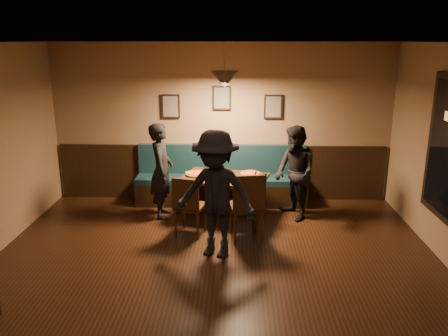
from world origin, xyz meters
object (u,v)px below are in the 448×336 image
Objects in this scene: booth_bench at (221,176)px; soda_glass at (265,177)px; dining_table at (225,197)px; chair_near_right at (246,205)px; tabasco_bottle at (256,174)px; chair_near_left at (190,205)px; diner_left at (161,171)px; diner_right at (295,173)px; diner_front at (216,195)px.

booth_bench is 1.21m from soda_glass.
chair_near_right is (0.34, -0.78, 0.16)m from dining_table.
tabasco_bottle is at bearing -51.09° from booth_bench.
chair_near_right is 8.50× the size of tabasco_bottle.
booth_bench is at bearing 87.27° from chair_near_left.
chair_near_left is 7.60× the size of tabasco_bottle.
booth_bench is 2.27× the size of dining_table.
dining_table is 0.84× the size of diner_left.
diner_right is (1.13, 0.03, 0.41)m from dining_table.
diner_right is at bearing -28.67° from booth_bench.
diner_right is 0.63m from tabasco_bottle.
soda_glass is (1.12, 0.39, 0.32)m from chair_near_left.
dining_table is 0.76× the size of diner_front.
diner_front reaches higher than booth_bench.
diner_right is 10.84× the size of soda_glass.
soda_glass is (1.65, -0.30, -0.00)m from diner_left.
soda_glass is at bearing -53.33° from booth_bench.
diner_left is 1.02× the size of diner_right.
soda_glass is at bearing 74.90° from diner_front.
booth_bench is at bearing 111.49° from dining_table.
diner_front is at bearing -135.62° from chair_near_right.
diner_front is at bearing -44.29° from chair_near_left.
diner_right reaches higher than chair_near_left.
booth_bench is 1.74× the size of diner_front.
chair_near_right is 0.66× the size of diner_left.
diner_right is at bearing -93.99° from diner_left.
booth_bench is at bearing 126.67° from soda_glass.
diner_front reaches higher than diner_right.
soda_glass is (0.63, -0.26, 0.42)m from dining_table.
diner_right is 0.88× the size of diner_front.
chair_near_left is (-0.42, -1.33, -0.04)m from booth_bench.
diner_front reaches higher than tabasco_bottle.
dining_table is at bearing -111.01° from diner_right.
diner_left is at bearing 142.38° from chair_near_left.
tabasco_bottle is (-0.63, -0.05, 0.00)m from diner_right.
soda_glass is 0.27m from tabasco_bottle.
booth_bench is 2.05m from diner_front.
booth_bench is 0.95m from tabasco_bottle.
booth_bench is 1.40m from diner_right.
soda_glass is at bearing -60.98° from tabasco_bottle.
diner_right reaches higher than dining_table.
booth_bench is 1.40m from chair_near_left.
diner_left is 11.10× the size of soda_glass.
booth_bench is 0.71m from dining_table.
chair_near_left reaches higher than soda_glass.
chair_near_right reaches higher than chair_near_left.
chair_near_right is 0.65m from soda_glass.
chair_near_left reaches higher than tabasco_bottle.
chair_near_left is at bearing -145.91° from diner_left.
soda_glass is (-0.50, -0.29, 0.01)m from diner_right.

